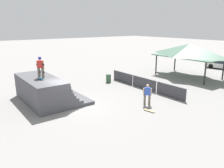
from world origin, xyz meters
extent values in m
plane|color=gray|center=(0.00, 0.00, 0.00)|extent=(160.00, 160.00, 0.00)
cube|color=#4C4C51|center=(-2.27, -0.31, 0.12)|extent=(5.83, 4.28, 0.25)
cube|color=#4C4C51|center=(-2.27, -0.79, 0.37)|extent=(5.83, 3.33, 0.25)
cube|color=#4C4C51|center=(-2.27, -0.96, 0.62)|extent=(5.83, 2.98, 0.25)
cube|color=#4C4C51|center=(-2.27, -1.08, 0.86)|extent=(5.83, 2.75, 0.25)
cube|color=#4C4C51|center=(-2.27, -1.17, 1.11)|extent=(5.83, 2.58, 0.25)
cube|color=#4C4C51|center=(-2.27, -1.23, 1.35)|extent=(5.83, 2.46, 0.25)
cube|color=#4C4C51|center=(-2.27, -1.27, 1.60)|extent=(5.83, 2.38, 0.25)
cube|color=#4C4C51|center=(-2.27, -1.29, 1.85)|extent=(5.83, 2.33, 0.25)
cylinder|color=silver|center=(-2.27, -0.14, 1.93)|extent=(5.71, 0.07, 0.07)
cube|color=#6B6051|center=(-1.99, -1.09, 2.36)|extent=(0.21, 0.21, 0.79)
cube|color=black|center=(-2.01, -1.07, 2.41)|extent=(0.23, 0.22, 0.11)
cube|color=#6B6051|center=(-2.27, -1.29, 2.36)|extent=(0.21, 0.21, 0.79)
cube|color=black|center=(-2.29, -1.27, 2.41)|extent=(0.23, 0.22, 0.11)
cube|color=red|center=(-2.13, -1.19, 3.03)|extent=(0.47, 0.42, 0.56)
cylinder|color=#A87A5B|center=(-1.92, -1.04, 2.99)|extent=(0.15, 0.15, 0.56)
cylinder|color=black|center=(-1.92, -1.04, 3.00)|extent=(0.22, 0.22, 0.08)
cylinder|color=#A87A5B|center=(-2.35, -1.35, 2.99)|extent=(0.15, 0.15, 0.56)
cylinder|color=black|center=(-2.35, -1.35, 3.00)|extent=(0.22, 0.22, 0.08)
sphere|color=#A87A5B|center=(-2.13, -1.19, 3.45)|extent=(0.22, 0.22, 0.22)
sphere|color=#232399|center=(-2.13, -1.19, 3.48)|extent=(0.24, 0.24, 0.24)
cylinder|color=red|center=(-1.49, -1.31, 2.00)|extent=(0.05, 0.03, 0.05)
cylinder|color=red|center=(-1.48, -1.45, 2.00)|extent=(0.05, 0.03, 0.05)
cylinder|color=red|center=(-1.95, -1.34, 2.00)|extent=(0.05, 0.03, 0.05)
cylinder|color=red|center=(-1.95, -1.48, 2.00)|extent=(0.05, 0.03, 0.05)
cube|color=teal|center=(-1.72, -1.39, 2.03)|extent=(0.77, 0.25, 0.02)
cube|color=teal|center=(-1.37, -1.37, 2.05)|extent=(0.10, 0.21, 0.02)
cube|color=#6B6051|center=(3.07, 4.76, 0.40)|extent=(0.21, 0.21, 0.80)
cube|color=#6B6051|center=(3.28, 5.04, 0.40)|extent=(0.21, 0.21, 0.80)
cube|color=blue|center=(3.18, 4.90, 1.08)|extent=(0.44, 0.48, 0.57)
cylinder|color=beige|center=(3.01, 4.69, 1.04)|extent=(0.15, 0.15, 0.57)
cylinder|color=beige|center=(3.34, 5.12, 1.04)|extent=(0.15, 0.15, 0.57)
sphere|color=beige|center=(3.18, 4.90, 1.51)|extent=(0.22, 0.22, 0.22)
cylinder|color=silver|center=(3.97, 3.98, 0.03)|extent=(0.06, 0.04, 0.05)
cylinder|color=silver|center=(3.95, 4.12, 0.03)|extent=(0.06, 0.04, 0.05)
cylinder|color=silver|center=(4.46, 4.07, 0.03)|extent=(0.06, 0.04, 0.05)
cylinder|color=silver|center=(4.44, 4.21, 0.03)|extent=(0.06, 0.04, 0.05)
cube|color=tan|center=(4.21, 4.10, 0.06)|extent=(0.83, 0.34, 0.02)
cube|color=tan|center=(3.84, 4.03, 0.08)|extent=(0.13, 0.21, 0.02)
cube|color=#3D3D42|center=(-3.26, 7.84, 0.53)|extent=(2.96, 0.12, 1.05)
cube|color=#3D3D42|center=(-0.11, 7.84, 0.53)|extent=(2.96, 0.12, 1.05)
cube|color=#3D3D42|center=(3.04, 7.84, 0.53)|extent=(2.96, 0.12, 1.05)
cylinder|color=#2D2D33|center=(-3.90, 13.69, 1.17)|extent=(0.16, 0.16, 2.34)
cylinder|color=#2D2D33|center=(2.59, 13.69, 1.17)|extent=(0.16, 0.16, 2.34)
cylinder|color=#2D2D33|center=(-3.90, 17.36, 1.17)|extent=(0.16, 0.16, 2.34)
cylinder|color=#2D2D33|center=(2.59, 17.36, 1.17)|extent=(0.16, 0.16, 2.34)
cube|color=#4C705B|center=(-0.65, 15.53, 2.39)|extent=(7.63, 4.31, 0.10)
pyramid|color=#4C705B|center=(-0.65, 15.53, 3.14)|extent=(7.48, 4.23, 1.39)
cylinder|color=#385B3D|center=(-4.08, 6.56, 0.42)|extent=(0.52, 0.52, 0.85)
cube|color=silver|center=(-0.50, 23.59, 0.48)|extent=(4.73, 2.58, 0.62)
cube|color=#283342|center=(-0.61, 23.57, 1.02)|extent=(2.32, 1.84, 0.46)
cube|color=silver|center=(-0.61, 23.57, 1.25)|extent=(2.22, 1.78, 0.04)
cylinder|color=black|center=(-1.99, 24.09, 0.32)|extent=(0.67, 0.32, 0.64)
cylinder|color=black|center=(-1.68, 22.55, 0.32)|extent=(0.67, 0.32, 0.64)
camera|label=1|loc=(14.09, -6.59, 5.87)|focal=35.00mm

